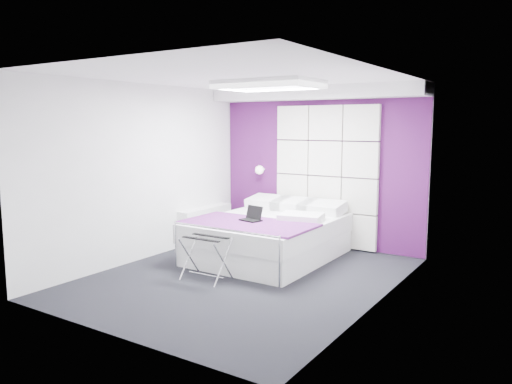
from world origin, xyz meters
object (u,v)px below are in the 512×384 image
at_px(wall_lamp, 261,170).
at_px(radiator, 205,225).
at_px(laptop, 252,217).
at_px(bed, 269,236).
at_px(luggage_rack, 206,258).
at_px(nightstand, 273,207).

height_order(wall_lamp, radiator, wall_lamp).
height_order(wall_lamp, laptop, wall_lamp).
bearing_deg(wall_lamp, laptop, -61.94).
height_order(wall_lamp, bed, wall_lamp).
height_order(luggage_rack, laptop, laptop).
bearing_deg(laptop, wall_lamp, 129.66).
height_order(radiator, nightstand, nightstand).
distance_m(bed, nightstand, 1.16).
xyz_separation_m(luggage_rack, laptop, (0.09, 0.96, 0.41)).
distance_m(wall_lamp, luggage_rack, 2.67).
relative_size(wall_lamp, luggage_rack, 0.26).
bearing_deg(radiator, luggage_rack, -51.17).
height_order(bed, luggage_rack, bed).
relative_size(nightstand, laptop, 1.65).
bearing_deg(laptop, luggage_rack, -83.64).
distance_m(radiator, laptop, 1.62).
relative_size(wall_lamp, laptop, 0.51).
bearing_deg(bed, nightstand, 117.75).
relative_size(radiator, laptop, 4.11).
height_order(nightstand, laptop, laptop).
distance_m(nightstand, laptop, 1.49).
relative_size(wall_lamp, radiator, 0.12).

